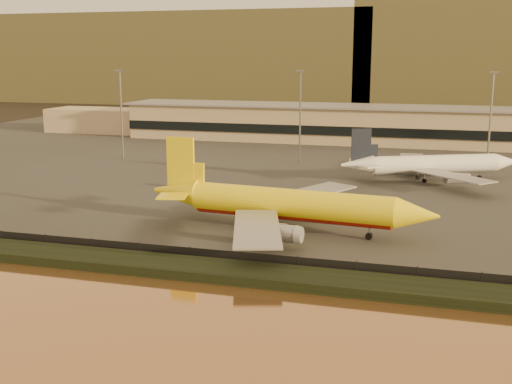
% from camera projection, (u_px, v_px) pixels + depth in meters
% --- Properties ---
extents(ground, '(900.00, 900.00, 0.00)m').
position_uv_depth(ground, '(255.00, 242.00, 103.67)').
color(ground, black).
rests_on(ground, ground).
extents(embankment, '(320.00, 7.00, 1.40)m').
position_uv_depth(embankment, '(220.00, 271.00, 87.55)').
color(embankment, black).
rests_on(embankment, ground).
extents(tarmac, '(320.00, 220.00, 0.20)m').
position_uv_depth(tarmac, '(343.00, 155.00, 192.93)').
color(tarmac, '#2D2D2D').
rests_on(tarmac, ground).
extents(perimeter_fence, '(300.00, 0.05, 2.20)m').
position_uv_depth(perimeter_fence, '(229.00, 258.00, 91.18)').
color(perimeter_fence, black).
rests_on(perimeter_fence, tarmac).
extents(terminal_building, '(202.00, 25.00, 12.60)m').
position_uv_depth(terminal_building, '(315.00, 123.00, 224.28)').
color(terminal_building, tan).
rests_on(terminal_building, tarmac).
extents(apron_light_masts, '(152.20, 12.20, 25.40)m').
position_uv_depth(apron_light_masts, '(390.00, 110.00, 166.81)').
color(apron_light_masts, slate).
rests_on(apron_light_masts, tarmac).
extents(distant_hills, '(470.00, 160.00, 70.00)m').
position_uv_depth(distant_hills, '(368.00, 52.00, 422.25)').
color(distant_hills, brown).
rests_on(distant_hills, ground).
extents(dhl_cargo_jet, '(50.88, 49.62, 15.19)m').
position_uv_depth(dhl_cargo_jet, '(286.00, 205.00, 108.70)').
color(dhl_cargo_jet, yellow).
rests_on(dhl_cargo_jet, tarmac).
extents(white_narrowbody_jet, '(42.05, 39.77, 12.80)m').
position_uv_depth(white_narrowbody_jet, '(431.00, 165.00, 152.56)').
color(white_narrowbody_jet, white).
rests_on(white_narrowbody_jet, tarmac).
extents(gse_vehicle_yellow, '(4.81, 2.76, 2.04)m').
position_uv_depth(gse_vehicle_yellow, '(335.00, 207.00, 122.63)').
color(gse_vehicle_yellow, yellow).
rests_on(gse_vehicle_yellow, tarmac).
extents(gse_vehicle_white, '(4.13, 2.37, 1.75)m').
position_uv_depth(gse_vehicle_white, '(183.00, 184.00, 144.66)').
color(gse_vehicle_white, white).
rests_on(gse_vehicle_white, tarmac).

